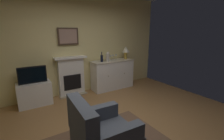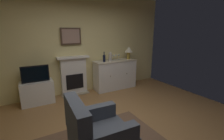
% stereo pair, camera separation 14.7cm
% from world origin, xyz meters
% --- Properties ---
extents(ground_plane, '(5.62, 4.60, 0.10)m').
position_xyz_m(ground_plane, '(0.00, 0.00, -0.05)').
color(ground_plane, '#9E7042').
rests_on(ground_plane, ground).
extents(wall_rear, '(5.62, 0.06, 2.81)m').
position_xyz_m(wall_rear, '(0.00, 2.27, 1.40)').
color(wall_rear, '#EAD68C').
rests_on(wall_rear, ground_plane).
extents(fireplace_unit, '(0.87, 0.30, 1.10)m').
position_xyz_m(fireplace_unit, '(-0.23, 2.14, 0.55)').
color(fireplace_unit, white).
rests_on(fireplace_unit, ground_plane).
extents(framed_picture, '(0.55, 0.04, 0.45)m').
position_xyz_m(framed_picture, '(-0.23, 2.19, 1.64)').
color(framed_picture, '#473323').
extents(sideboard_cabinet, '(1.34, 0.49, 0.90)m').
position_xyz_m(sideboard_cabinet, '(1.02, 1.97, 0.45)').
color(sideboard_cabinet, white).
rests_on(sideboard_cabinet, ground_plane).
extents(table_lamp, '(0.26, 0.26, 0.40)m').
position_xyz_m(table_lamp, '(1.52, 1.97, 1.18)').
color(table_lamp, '#B79338').
rests_on(table_lamp, sideboard_cabinet).
extents(wine_bottle, '(0.08, 0.08, 0.29)m').
position_xyz_m(wine_bottle, '(0.63, 1.92, 1.01)').
color(wine_bottle, black).
rests_on(wine_bottle, sideboard_cabinet).
extents(wine_glass_left, '(0.07, 0.07, 0.16)m').
position_xyz_m(wine_glass_left, '(0.96, 1.96, 1.02)').
color(wine_glass_left, silver).
rests_on(wine_glass_left, sideboard_cabinet).
extents(wine_glass_center, '(0.07, 0.07, 0.16)m').
position_xyz_m(wine_glass_center, '(1.07, 2.00, 1.02)').
color(wine_glass_center, silver).
rests_on(wine_glass_center, sideboard_cabinet).
extents(wine_glass_right, '(0.07, 0.07, 0.16)m').
position_xyz_m(wine_glass_right, '(1.18, 2.00, 1.02)').
color(wine_glass_right, silver).
rests_on(wine_glass_right, sideboard_cabinet).
extents(vase_decorative, '(0.11, 0.11, 0.28)m').
position_xyz_m(vase_decorative, '(0.83, 1.92, 1.04)').
color(vase_decorative, beige).
rests_on(vase_decorative, sideboard_cabinet).
extents(tv_cabinet, '(0.75, 0.42, 0.57)m').
position_xyz_m(tv_cabinet, '(-1.21, 1.98, 0.28)').
color(tv_cabinet, white).
rests_on(tv_cabinet, ground_plane).
extents(tv_set, '(0.62, 0.07, 0.40)m').
position_xyz_m(tv_set, '(-1.21, 1.96, 0.77)').
color(tv_set, black).
rests_on(tv_set, tv_cabinet).
extents(armchair, '(0.84, 0.81, 0.92)m').
position_xyz_m(armchair, '(-0.64, -0.38, 0.38)').
color(armchair, '#474C56').
rests_on(armchair, ground_plane).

